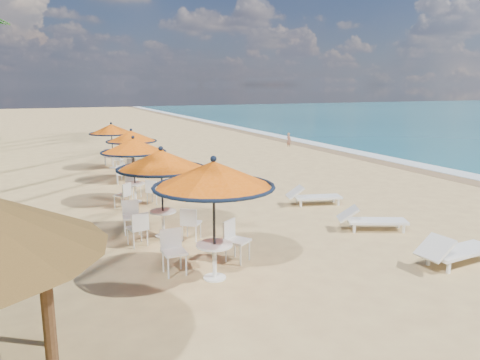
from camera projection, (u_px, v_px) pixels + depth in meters
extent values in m
plane|color=tan|center=(399.00, 244.00, 11.89)|extent=(160.00, 160.00, 0.00)
cube|color=white|center=(403.00, 162.00, 24.52)|extent=(1.20, 140.00, 0.04)
cube|color=olive|center=(389.00, 163.00, 24.17)|extent=(1.40, 140.00, 0.02)
cylinder|color=black|center=(214.00, 221.00, 9.56)|extent=(0.05, 0.05, 2.49)
cone|color=orange|center=(214.00, 174.00, 9.36)|extent=(2.49, 2.49, 0.54)
torus|color=black|center=(214.00, 187.00, 9.41)|extent=(2.49, 2.49, 0.08)
sphere|color=black|center=(213.00, 159.00, 9.30)|extent=(0.13, 0.13, 0.13)
cylinder|color=white|center=(214.00, 245.00, 9.66)|extent=(0.76, 0.76, 0.04)
cylinder|color=white|center=(215.00, 261.00, 9.73)|extent=(0.09, 0.09, 0.76)
cylinder|color=black|center=(162.00, 194.00, 12.30)|extent=(0.05, 0.05, 2.33)
cone|color=orange|center=(161.00, 160.00, 12.11)|extent=(2.33, 2.33, 0.51)
torus|color=black|center=(161.00, 169.00, 12.16)|extent=(2.33, 2.33, 0.07)
sphere|color=black|center=(161.00, 148.00, 12.05)|extent=(0.12, 0.12, 0.12)
cylinder|color=white|center=(163.00, 211.00, 12.39)|extent=(0.71, 0.71, 0.04)
cylinder|color=white|center=(163.00, 224.00, 12.46)|extent=(0.08, 0.08, 0.71)
cylinder|color=black|center=(134.00, 171.00, 16.00)|extent=(0.05, 0.05, 2.21)
cone|color=orange|center=(133.00, 145.00, 15.82)|extent=(2.21, 2.21, 0.48)
torus|color=black|center=(133.00, 152.00, 15.87)|extent=(2.21, 2.21, 0.07)
sphere|color=black|center=(133.00, 137.00, 15.77)|extent=(0.12, 0.12, 0.12)
cylinder|color=white|center=(135.00, 183.00, 16.09)|extent=(0.67, 0.67, 0.04)
cylinder|color=white|center=(135.00, 192.00, 16.15)|extent=(0.08, 0.08, 0.67)
cylinder|color=black|center=(132.00, 156.00, 19.70)|extent=(0.05, 0.05, 2.11)
cone|color=orange|center=(131.00, 136.00, 19.54)|extent=(2.11, 2.11, 0.46)
torus|color=black|center=(131.00, 141.00, 19.58)|extent=(2.11, 2.11, 0.06)
sphere|color=black|center=(131.00, 130.00, 19.48)|extent=(0.11, 0.11, 0.11)
cylinder|color=white|center=(133.00, 166.00, 19.79)|extent=(0.64, 0.64, 0.04)
cylinder|color=white|center=(133.00, 173.00, 19.85)|extent=(0.07, 0.07, 0.64)
cylinder|color=black|center=(112.00, 146.00, 22.65)|extent=(0.05, 0.05, 2.14)
cone|color=orange|center=(111.00, 129.00, 22.48)|extent=(2.14, 2.14, 0.46)
torus|color=black|center=(112.00, 133.00, 22.52)|extent=(2.14, 2.14, 0.06)
sphere|color=black|center=(111.00, 123.00, 22.43)|extent=(0.11, 0.11, 0.11)
cylinder|color=white|center=(113.00, 155.00, 22.73)|extent=(0.65, 0.65, 0.04)
cylinder|color=white|center=(113.00, 161.00, 22.79)|extent=(0.07, 0.07, 0.65)
cube|color=white|center=(461.00, 251.00, 10.57)|extent=(1.84, 0.81, 0.07)
cube|color=white|center=(435.00, 248.00, 10.10)|extent=(0.65, 0.70, 0.44)
cube|color=white|center=(460.00, 258.00, 10.61)|extent=(0.06, 0.06, 0.25)
cube|color=white|center=(377.00, 221.00, 12.99)|extent=(1.73, 1.23, 0.07)
cube|color=white|center=(348.00, 214.00, 12.96)|extent=(0.74, 0.77, 0.41)
cube|color=white|center=(377.00, 226.00, 13.02)|extent=(0.06, 0.06, 0.23)
cube|color=white|center=(318.00, 197.00, 15.79)|extent=(1.69, 0.96, 0.07)
cube|color=white|center=(295.00, 192.00, 15.63)|extent=(0.66, 0.69, 0.39)
cube|color=white|center=(317.00, 201.00, 15.82)|extent=(0.06, 0.06, 0.22)
cylinder|color=brown|center=(46.00, 281.00, 7.09)|extent=(0.14, 0.14, 2.12)
cylinder|color=brown|center=(52.00, 358.00, 5.09)|extent=(0.14, 0.14, 2.12)
imported|color=#95604B|center=(289.00, 139.00, 30.55)|extent=(0.33, 0.41, 0.98)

